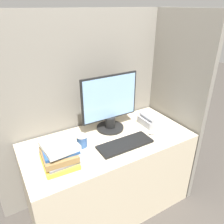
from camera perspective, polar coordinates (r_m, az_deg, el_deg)
The scene contains 10 objects.
cubicle_panel_rear at distance 2.03m, azimuth -6.00°, elevation 0.55°, with size 1.78×0.04×1.71m.
cubicle_panel_right at distance 2.17m, azimuth 15.66°, elevation 1.44°, with size 0.04×0.72×1.71m.
desk at distance 2.03m, azimuth -0.78°, elevation -15.94°, with size 1.38×0.66×0.74m.
monitor at distance 1.85m, azimuth -0.54°, elevation 1.54°, with size 0.51×0.24×0.49m.
keyboard at distance 1.74m, azimuth 3.45°, elevation -8.36°, with size 0.44×0.17×0.02m.
mouse at distance 1.90m, azimuth 10.54°, elevation -5.25°, with size 0.07×0.05×0.04m.
coffee_cup at distance 1.72m, azimuth -7.86°, elevation -7.49°, with size 0.08×0.08×0.10m.
book_stack at distance 1.57m, azimuth -13.62°, elevation -10.54°, with size 0.27×0.28×0.15m.
desk_telephone at distance 2.04m, azimuth 9.90°, elevation -2.18°, with size 0.17×0.18×0.10m.
paper_pile at distance 1.99m, azimuth 14.80°, elevation -4.46°, with size 0.21×0.24×0.02m.
Camera 1 is at (-0.74, -0.98, 1.73)m, focal length 35.00 mm.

